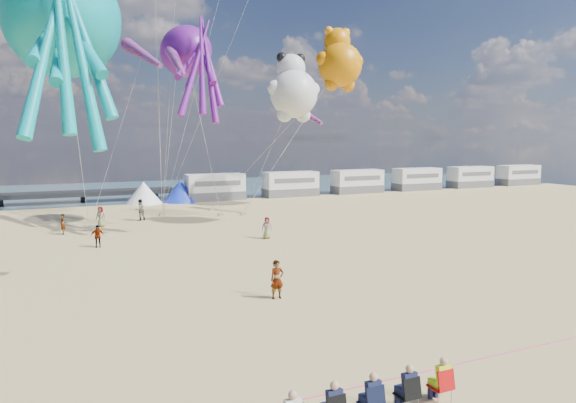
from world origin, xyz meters
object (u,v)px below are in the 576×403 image
object	(u,v)px
sandbag_d	(212,209)
kite_teddy_orange	(340,65)
motorhome_0	(215,187)
kite_octopus_teal	(62,20)
motorhome_5	(518,175)
standing_person	(277,279)
tent_white	(144,193)
beachgoer_6	(101,217)
motorhome_1	(291,184)
sandbag_a	(89,229)
beachgoer_1	(140,210)
windsock_mid	(302,112)
sandbag_c	(243,214)
windsock_left	(143,54)
motorhome_2	(357,181)
motorhome_4	(470,177)
sandbag_e	(162,214)
beachgoer_0	(267,228)
sandbag_b	(221,214)
motorhome_3	(417,179)
spectator_row	(370,396)
beachgoer_3	(97,236)
windsock_right	(177,63)
tent_blue	(180,191)
beachgoer_5	(63,224)
kite_octopus_purple	(186,51)
kite_panda	(294,94)

from	to	relation	value
sandbag_d	kite_teddy_orange	bearing A→B (deg)	-8.92
motorhome_0	kite_octopus_teal	xyz separation A→B (m)	(-15.57, -22.44, 12.56)
motorhome_5	standing_person	world-z (taller)	motorhome_5
tent_white	beachgoer_6	size ratio (longest dim) A/B	2.43
motorhome_1	beachgoer_6	distance (m)	26.65
sandbag_a	kite_teddy_orange	bearing A→B (deg)	11.66
beachgoer_1	windsock_mid	world-z (taller)	windsock_mid
sandbag_c	kite_octopus_teal	xyz separation A→B (m)	(-14.71, -10.11, 13.95)
kite_teddy_orange	windsock_left	bearing A→B (deg)	-152.51
motorhome_1	motorhome_2	size ratio (longest dim) A/B	1.00
motorhome_4	kite_teddy_orange	bearing A→B (deg)	-159.92
kite_teddy_orange	windsock_mid	xyz separation A→B (m)	(-5.55, -2.67, -4.93)
beachgoer_6	sandbag_e	size ratio (longest dim) A/B	3.29
beachgoer_0	sandbag_d	world-z (taller)	beachgoer_0
sandbag_d	sandbag_c	bearing A→B (deg)	-67.33
beachgoer_6	sandbag_b	bearing A→B (deg)	42.49
motorhome_0	motorhome_5	xyz separation A→B (m)	(47.50, 0.00, 0.00)
motorhome_3	standing_person	world-z (taller)	motorhome_3
spectator_row	beachgoer_1	bearing A→B (deg)	91.19
sandbag_a	windsock_mid	distance (m)	21.59
beachgoer_3	windsock_right	bearing A→B (deg)	34.32
motorhome_5	tent_blue	bearing A→B (deg)	180.00
beachgoer_5	kite_teddy_orange	xyz separation A→B (m)	(26.65, 5.93, 13.72)
kite_octopus_teal	kite_octopus_purple	size ratio (longest dim) A/B	1.29
motorhome_5	beachgoer_1	bearing A→B (deg)	-168.58
motorhome_2	sandbag_b	distance (m)	24.83
sandbag_b	motorhome_5	bearing A→B (deg)	13.14
beachgoer_0	beachgoer_3	distance (m)	11.30
beachgoer_1	windsock_left	xyz separation A→B (m)	(0.27, -2.84, 12.68)
sandbag_c	beachgoer_1	bearing A→B (deg)	175.62
motorhome_1	motorhome_4	size ratio (longest dim) A/B	1.00
sandbag_e	kite_panda	size ratio (longest dim) A/B	0.08
motorhome_4	beachgoer_5	world-z (taller)	motorhome_4
tent_blue	sandbag_a	distance (m)	18.39
beachgoer_6	windsock_right	bearing A→B (deg)	-8.04
kite_teddy_orange	windsock_mid	distance (m)	7.89
beachgoer_6	kite_octopus_purple	world-z (taller)	kite_octopus_purple
windsock_left	windsock_mid	world-z (taller)	windsock_left
beachgoer_0	tent_white	bearing A→B (deg)	124.98
tent_blue	windsock_right	xyz separation A→B (m)	(-3.88, -18.29, 11.36)
sandbag_d	windsock_mid	xyz separation A→B (m)	(7.59, -4.73, 9.45)
motorhome_3	beachgoer_3	distance (m)	47.91
beachgoer_5	sandbag_c	xyz separation A→B (m)	(15.31, 3.67, -0.66)
motorhome_1	kite_panda	world-z (taller)	kite_panda
motorhome_5	kite_octopus_teal	world-z (taller)	kite_octopus_teal
beachgoer_1	motorhome_0	bearing A→B (deg)	-154.70
beachgoer_5	windsock_right	bearing A→B (deg)	67.24
beachgoer_3	kite_panda	xyz separation A→B (m)	(15.62, 3.45, 9.90)
motorhome_3	sandbag_e	bearing A→B (deg)	-165.14
sandbag_c	beachgoer_5	bearing A→B (deg)	-166.53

